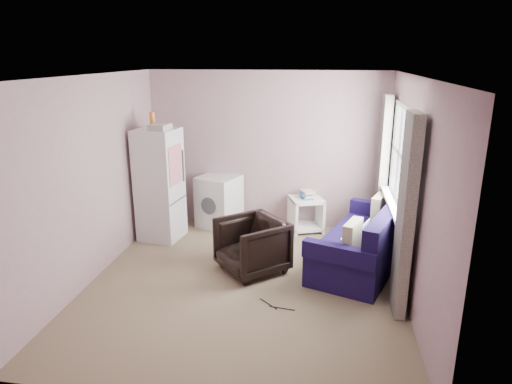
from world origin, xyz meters
TOP-DOWN VIEW (x-y plane):
  - room at (0.02, 0.01)m, footprint 3.84×4.24m
  - armchair at (0.04, 0.33)m, footprint 1.04×1.04m
  - fridge at (-1.52, 1.26)m, footprint 0.67×0.65m
  - washing_machine at (-0.76, 1.89)m, footprint 0.76×0.76m
  - side_table at (0.67, 1.89)m, footprint 0.63×0.63m
  - sofa at (1.51, 0.69)m, footprint 1.51×2.13m
  - window_dressing at (1.78, 0.70)m, footprint 0.17×2.62m
  - floor_cables at (0.44, -0.52)m, footprint 0.42×0.21m

SIDE VIEW (x-z plane):
  - floor_cables at x=0.44m, z-range 0.00..0.01m
  - side_table at x=0.67m, z-range -0.02..0.65m
  - sofa at x=1.51m, z-range -0.12..0.75m
  - armchair at x=0.04m, z-range 0.00..0.78m
  - washing_machine at x=-0.76m, z-range 0.02..0.86m
  - fridge at x=-1.52m, z-range -0.10..1.82m
  - window_dressing at x=1.78m, z-range 0.02..2.20m
  - room at x=0.02m, z-range -0.02..2.52m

